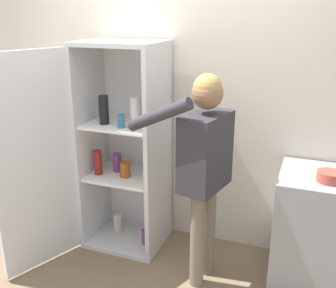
% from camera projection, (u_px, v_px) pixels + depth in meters
% --- Properties ---
extents(wall_back, '(7.00, 0.06, 2.55)m').
position_uv_depth(wall_back, '(172.00, 98.00, 3.38)').
color(wall_back, beige).
rests_on(wall_back, ground_plane).
extents(refrigerator, '(0.95, 1.16, 1.77)m').
position_uv_depth(refrigerator, '(107.00, 150.00, 3.28)').
color(refrigerator, silver).
rests_on(refrigerator, ground_plane).
extents(person, '(0.69, 0.54, 1.60)m').
position_uv_depth(person, '(204.00, 156.00, 2.77)').
color(person, '#726656').
rests_on(person, ground_plane).
extents(counter, '(0.56, 0.59, 0.88)m').
position_uv_depth(counter, '(313.00, 230.00, 2.92)').
color(counter, gray).
rests_on(counter, ground_plane).
extents(bowl, '(0.17, 0.17, 0.07)m').
position_uv_depth(bowl, '(329.00, 177.00, 2.66)').
color(bowl, '#B24738').
rests_on(bowl, counter).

